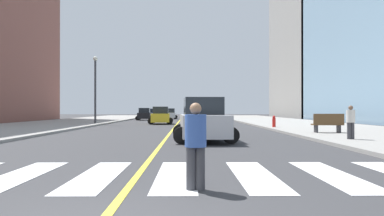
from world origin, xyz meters
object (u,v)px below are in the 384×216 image
object	(u,v)px
car_gray_fifth	(193,114)
car_yellow_second	(161,116)
pedestrian_waiting_east	(351,121)
fire_hydrant	(274,122)
car_black_nearest	(145,114)
car_green_sixth	(193,115)
pedestrian_crossing	(196,142)
car_blue_seventh	(151,114)
car_silver_fourth	(203,121)
street_lamp	(95,83)
park_bench	(328,124)
car_white_third	(170,114)

from	to	relation	value
car_gray_fifth	car_yellow_second	bearing A→B (deg)	65.93
pedestrian_waiting_east	fire_hydrant	bearing A→B (deg)	90.52
car_black_nearest	pedestrian_waiting_east	xyz separation A→B (m)	(13.77, -34.76, 0.20)
car_green_sixth	pedestrian_crossing	xyz separation A→B (m)	(-0.51, -43.39, 0.12)
car_blue_seventh	pedestrian_crossing	size ratio (longest dim) A/B	2.29
car_silver_fourth	car_green_sixth	distance (m)	32.86
car_black_nearest	street_lamp	world-z (taller)	street_lamp
car_blue_seventh	street_lamp	world-z (taller)	street_lamp
pedestrian_waiting_east	street_lamp	xyz separation A→B (m)	(-16.81, 19.36, 3.12)
car_green_sixth	car_gray_fifth	bearing A→B (deg)	89.48
fire_hydrant	car_gray_fifth	bearing A→B (deg)	110.04
pedestrian_waiting_east	car_yellow_second	bearing A→B (deg)	112.71
car_silver_fourth	pedestrian_crossing	size ratio (longest dim) A/B	2.90
car_yellow_second	park_bench	size ratio (longest dim) A/B	2.27
car_black_nearest	park_bench	world-z (taller)	car_black_nearest
park_bench	street_lamp	size ratio (longest dim) A/B	0.27
car_green_sixth	fire_hydrant	xyz separation A→B (m)	(6.04, -22.23, -0.22)
car_black_nearest	pedestrian_crossing	bearing A→B (deg)	-84.08
car_white_third	fire_hydrant	distance (m)	31.02
pedestrian_waiting_east	car_white_third	bearing A→B (deg)	100.57
car_yellow_second	pedestrian_crossing	xyz separation A→B (m)	(3.00, -30.70, 0.06)
car_black_nearest	car_blue_seventh	xyz separation A→B (m)	(-0.10, 9.86, -0.03)
pedestrian_waiting_east	fire_hydrant	world-z (taller)	pedestrian_waiting_east
car_silver_fourth	park_bench	distance (m)	8.51
car_silver_fourth	car_gray_fifth	world-z (taller)	car_silver_fourth
pedestrian_waiting_east	park_bench	bearing A→B (deg)	77.14
car_blue_seventh	car_gray_fifth	bearing A→B (deg)	-69.44
car_black_nearest	car_white_third	world-z (taller)	car_black_nearest
car_green_sixth	street_lamp	world-z (taller)	street_lamp
car_blue_seventh	fire_hydrant	distance (m)	35.70
car_silver_fourth	car_gray_fifth	xyz separation A→B (m)	(-0.07, 27.19, -0.04)
car_silver_fourth	street_lamp	size ratio (longest dim) A/B	0.72
car_gray_fifth	street_lamp	xyz separation A→B (m)	(-9.93, -8.58, 3.19)
park_bench	pedestrian_waiting_east	size ratio (longest dim) A/B	1.16
fire_hydrant	pedestrian_waiting_east	bearing A→B (deg)	-85.75
car_silver_fourth	pedestrian_crossing	world-z (taller)	car_silver_fourth
pedestrian_crossing	pedestrian_waiting_east	xyz separation A→B (m)	(7.40, 9.78, 0.10)
car_black_nearest	car_white_third	xyz separation A→B (m)	(3.34, 6.12, -0.02)
car_green_sixth	pedestrian_waiting_east	xyz separation A→B (m)	(6.89, -33.61, 0.21)
car_yellow_second	car_gray_fifth	bearing A→B (deg)	61.54
park_bench	car_silver_fourth	bearing A→B (deg)	118.48
car_blue_seventh	pedestrian_crossing	xyz separation A→B (m)	(6.46, -54.40, 0.13)
car_white_third	car_blue_seventh	bearing A→B (deg)	131.35
pedestrian_crossing	fire_hydrant	bearing A→B (deg)	-110.94
car_white_third	car_silver_fourth	size ratio (longest dim) A/B	0.80
car_black_nearest	car_yellow_second	bearing A→B (deg)	-78.55
park_bench	street_lamp	distance (m)	23.17
park_bench	car_white_third	bearing A→B (deg)	18.33
car_yellow_second	street_lamp	world-z (taller)	street_lamp
car_white_third	car_blue_seventh	xyz separation A→B (m)	(-3.44, 3.73, -0.01)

